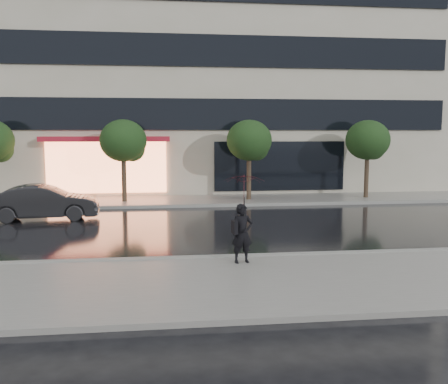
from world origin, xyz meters
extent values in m
plane|color=black|center=(0.00, 0.00, 0.00)|extent=(120.00, 120.00, 0.00)
cube|color=slate|center=(0.00, -3.25, 0.06)|extent=(60.00, 4.50, 0.12)
cube|color=slate|center=(0.00, 10.25, 0.06)|extent=(60.00, 3.50, 0.12)
cube|color=gray|center=(0.00, -1.00, 0.07)|extent=(60.00, 0.25, 0.14)
cube|color=gray|center=(0.00, 8.50, 0.07)|extent=(60.00, 0.25, 0.14)
cube|color=#BDB3A0|center=(0.00, 18.00, 9.00)|extent=(30.00, 12.00, 18.00)
cube|color=black|center=(0.00, 11.94, 4.30)|extent=(28.00, 0.12, 1.60)
cube|color=black|center=(0.00, 11.94, 7.50)|extent=(28.00, 0.12, 1.60)
cube|color=#FF8C59|center=(-4.00, 11.92, 1.60)|extent=(6.00, 0.10, 2.60)
cube|color=#A7192C|center=(-4.00, 11.59, 3.05)|extent=(6.40, 0.70, 0.25)
cube|color=black|center=(5.00, 11.94, 1.60)|extent=(7.00, 0.10, 2.60)
sphere|color=black|center=(-8.60, 10.20, 2.60)|extent=(1.20, 1.20, 1.20)
cylinder|color=#33261C|center=(-3.00, 10.00, 1.10)|extent=(0.22, 0.22, 2.20)
ellipsoid|color=black|center=(-3.00, 10.00, 3.00)|extent=(2.20, 2.20, 1.98)
sphere|color=black|center=(-2.60, 10.20, 2.60)|extent=(1.20, 1.20, 1.20)
cylinder|color=#33261C|center=(3.00, 10.00, 1.10)|extent=(0.22, 0.22, 2.20)
ellipsoid|color=black|center=(3.00, 10.00, 3.00)|extent=(2.20, 2.20, 1.98)
sphere|color=black|center=(3.40, 10.20, 2.60)|extent=(1.20, 1.20, 1.20)
cylinder|color=#33261C|center=(9.00, 10.00, 1.10)|extent=(0.22, 0.22, 2.20)
ellipsoid|color=black|center=(9.00, 10.00, 3.00)|extent=(2.20, 2.20, 1.98)
sphere|color=black|center=(9.40, 10.20, 2.60)|extent=(1.20, 1.20, 1.20)
imported|color=black|center=(-5.79, 6.00, 0.68)|extent=(4.26, 1.81, 1.37)
imported|color=black|center=(0.80, -1.69, 0.87)|extent=(0.60, 0.45, 1.50)
imported|color=#3C0A11|center=(0.85, -1.68, 1.92)|extent=(1.14, 1.16, 0.91)
cylinder|color=black|center=(0.85, -1.68, 1.42)|extent=(0.02, 0.02, 0.75)
cube|color=black|center=(0.59, -1.78, 1.05)|extent=(0.15, 0.29, 0.32)
camera|label=1|loc=(-1.17, -13.91, 3.44)|focal=40.00mm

